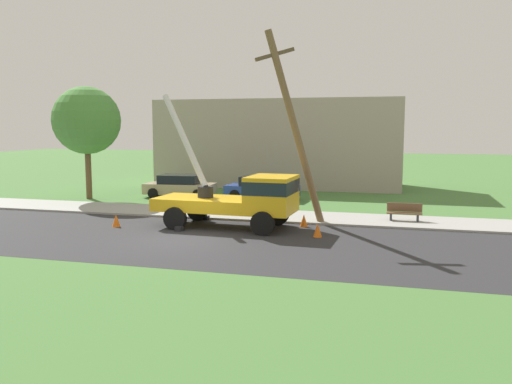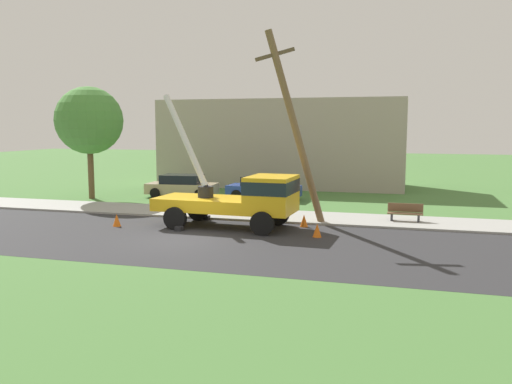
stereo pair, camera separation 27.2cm
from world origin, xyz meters
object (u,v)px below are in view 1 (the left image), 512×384
at_px(traffic_cone_curbside, 304,221).
at_px(roadside_tree_near, 86,121).
at_px(leaning_utility_pole, 294,126).
at_px(park_bench, 404,213).
at_px(parked_sedan_blue, 262,188).
at_px(utility_truck, 243,197).
at_px(parked_sedan_tan, 180,186).
at_px(traffic_cone_ahead, 318,230).
at_px(traffic_cone_behind, 116,220).

bearing_deg(traffic_cone_curbside, roadside_tree_near, 158.86).
distance_m(leaning_utility_pole, park_bench, 6.58).
bearing_deg(traffic_cone_curbside, parked_sedan_blue, 116.69).
xyz_separation_m(utility_truck, parked_sedan_tan, (-6.85, 8.86, -0.70)).
bearing_deg(utility_truck, traffic_cone_curbside, 22.80).
relative_size(traffic_cone_curbside, park_bench, 0.35).
distance_m(leaning_utility_pole, traffic_cone_ahead, 5.11).
xyz_separation_m(utility_truck, traffic_cone_ahead, (3.44, -0.98, -1.13)).
bearing_deg(parked_sedan_tan, utility_truck, -52.26).
xyz_separation_m(parked_sedan_tan, roadside_tree_near, (-5.12, -2.20, 4.09)).
bearing_deg(park_bench, traffic_cone_behind, -160.25).
height_order(parked_sedan_tan, roadside_tree_near, roadside_tree_near).
bearing_deg(utility_truck, roadside_tree_near, 150.93).
height_order(parked_sedan_tan, park_bench, parked_sedan_tan).
height_order(traffic_cone_behind, roadside_tree_near, roadside_tree_near).
height_order(traffic_cone_behind, park_bench, park_bench).
relative_size(parked_sedan_tan, park_bench, 2.83).
xyz_separation_m(traffic_cone_ahead, park_bench, (3.40, 4.30, 0.18)).
bearing_deg(traffic_cone_curbside, traffic_cone_behind, -164.84).
relative_size(parked_sedan_tan, parked_sedan_blue, 1.01).
height_order(utility_truck, traffic_cone_ahead, utility_truck).
xyz_separation_m(utility_truck, leaning_utility_pole, (1.95, 1.54, 3.06)).
height_order(traffic_cone_curbside, parked_sedan_blue, parked_sedan_blue).
distance_m(leaning_utility_pole, traffic_cone_curbside, 4.26).
height_order(park_bench, roadside_tree_near, roadside_tree_near).
distance_m(traffic_cone_ahead, traffic_cone_curbside, 2.24).
bearing_deg(leaning_utility_pole, utility_truck, -141.72).
xyz_separation_m(traffic_cone_behind, parked_sedan_tan, (-1.25, 10.00, 0.43)).
height_order(traffic_cone_curbside, roadside_tree_near, roadside_tree_near).
relative_size(traffic_cone_ahead, parked_sedan_tan, 0.12).
distance_m(utility_truck, parked_sedan_tan, 11.22).
distance_m(traffic_cone_ahead, parked_sedan_blue, 11.26).
bearing_deg(traffic_cone_ahead, parked_sedan_blue, 116.27).
relative_size(traffic_cone_curbside, parked_sedan_blue, 0.12).
bearing_deg(traffic_cone_behind, parked_sedan_blue, 68.37).
bearing_deg(parked_sedan_blue, traffic_cone_behind, -111.63).
relative_size(parked_sedan_blue, park_bench, 2.81).
xyz_separation_m(traffic_cone_behind, roadside_tree_near, (-6.38, 7.80, 4.52)).
xyz_separation_m(leaning_utility_pole, roadside_tree_near, (-13.93, 5.12, 0.33)).
height_order(leaning_utility_pole, traffic_cone_curbside, leaning_utility_pole).
relative_size(traffic_cone_behind, traffic_cone_curbside, 1.00).
relative_size(utility_truck, leaning_utility_pole, 0.77).
height_order(traffic_cone_ahead, parked_sedan_blue, parked_sedan_blue).
bearing_deg(parked_sedan_tan, leaning_utility_pole, -39.74).
bearing_deg(roadside_tree_near, traffic_cone_curbside, -21.14).
relative_size(utility_truck, traffic_cone_behind, 12.06).
bearing_deg(traffic_cone_curbside, park_bench, 27.65).
bearing_deg(traffic_cone_ahead, leaning_utility_pole, 120.67).
height_order(traffic_cone_behind, parked_sedan_blue, parked_sedan_blue).
height_order(traffic_cone_ahead, parked_sedan_tan, parked_sedan_tan).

